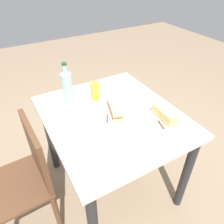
% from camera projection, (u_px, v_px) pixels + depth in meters
% --- Properties ---
extents(ground_plane, '(8.00, 8.00, 0.00)m').
position_uv_depth(ground_plane, '(112.00, 182.00, 1.86)').
color(ground_plane, '#8C755B').
extents(dining_table, '(0.96, 0.84, 0.75)m').
position_uv_depth(dining_table, '(112.00, 129.00, 1.49)').
color(dining_table, beige).
rests_on(dining_table, ground).
extents(chair_far, '(0.42, 0.42, 0.86)m').
position_uv_depth(chair_far, '(26.00, 177.00, 1.32)').
color(chair_far, brown).
rests_on(chair_far, ground).
extents(plate_near, '(0.23, 0.23, 0.01)m').
position_uv_depth(plate_near, '(115.00, 114.00, 1.40)').
color(plate_near, silver).
rests_on(plate_near, dining_table).
extents(baguette_sandwich_near, '(0.22, 0.13, 0.07)m').
position_uv_depth(baguette_sandwich_near, '(115.00, 109.00, 1.38)').
color(baguette_sandwich_near, '#DBB77A').
rests_on(baguette_sandwich_near, plate_near).
extents(knife_near, '(0.16, 0.10, 0.01)m').
position_uv_depth(knife_near, '(107.00, 115.00, 1.38)').
color(knife_near, silver).
rests_on(knife_near, plate_near).
extents(plate_far, '(0.23, 0.23, 0.01)m').
position_uv_depth(plate_far, '(164.00, 119.00, 1.36)').
color(plate_far, silver).
rests_on(plate_far, dining_table).
extents(baguette_sandwich_far, '(0.19, 0.08, 0.07)m').
position_uv_depth(baguette_sandwich_far, '(165.00, 114.00, 1.33)').
color(baguette_sandwich_far, '#DBB77A').
rests_on(baguette_sandwich_far, plate_far).
extents(knife_far, '(0.18, 0.05, 0.01)m').
position_uv_depth(knife_far, '(158.00, 121.00, 1.32)').
color(knife_far, silver).
rests_on(knife_far, plate_far).
extents(water_bottle, '(0.07, 0.07, 0.32)m').
position_uv_depth(water_bottle, '(68.00, 89.00, 1.42)').
color(water_bottle, '#99C6B7').
rests_on(water_bottle, dining_table).
extents(beer_glass, '(0.07, 0.07, 0.13)m').
position_uv_depth(beer_glass, '(95.00, 91.00, 1.52)').
color(beer_glass, gold).
rests_on(beer_glass, dining_table).
extents(olive_bowl, '(0.09, 0.09, 0.03)m').
position_uv_depth(olive_bowl, '(128.00, 83.00, 1.72)').
color(olive_bowl, silver).
rests_on(olive_bowl, dining_table).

